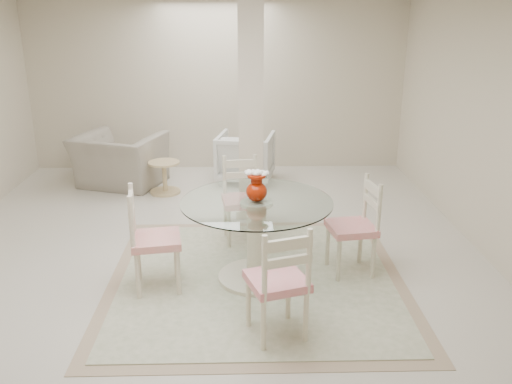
{
  "coord_description": "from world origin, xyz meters",
  "views": [
    {
      "loc": [
        0.39,
        -5.25,
        2.57
      ],
      "look_at": [
        0.52,
        -0.28,
        0.85
      ],
      "focal_mm": 38.0,
      "sensor_mm": 36.0,
      "label": 1
    }
  ],
  "objects_px": {
    "dining_table": "(257,241)",
    "red_vase": "(257,187)",
    "armchair_white": "(246,157)",
    "dining_chair_south": "(280,275)",
    "recliner_taupe": "(120,160)",
    "column": "(251,111)",
    "side_table": "(165,179)",
    "dining_chair_north": "(241,193)",
    "dining_chair_east": "(359,220)",
    "dining_chair_west": "(148,232)"
  },
  "relations": [
    {
      "from": "dining_table",
      "to": "red_vase",
      "type": "bearing_deg",
      "value": 84.29
    },
    {
      "from": "dining_table",
      "to": "armchair_white",
      "type": "height_order",
      "value": "dining_table"
    },
    {
      "from": "red_vase",
      "to": "dining_chair_south",
      "type": "bearing_deg",
      "value": -81.13
    },
    {
      "from": "red_vase",
      "to": "recliner_taupe",
      "type": "bearing_deg",
      "value": 122.73
    },
    {
      "from": "column",
      "to": "side_table",
      "type": "distance_m",
      "value": 1.89
    },
    {
      "from": "dining_table",
      "to": "dining_chair_north",
      "type": "distance_m",
      "value": 1.03
    },
    {
      "from": "column",
      "to": "dining_chair_south",
      "type": "bearing_deg",
      "value": -86.29
    },
    {
      "from": "column",
      "to": "dining_table",
      "type": "xyz_separation_m",
      "value": [
        0.02,
        -1.78,
        -0.93
      ]
    },
    {
      "from": "dining_chair_east",
      "to": "dining_chair_west",
      "type": "relative_size",
      "value": 0.97
    },
    {
      "from": "red_vase",
      "to": "armchair_white",
      "type": "bearing_deg",
      "value": 91.47
    },
    {
      "from": "red_vase",
      "to": "dining_chair_north",
      "type": "relative_size",
      "value": 0.28
    },
    {
      "from": "dining_table",
      "to": "dining_chair_east",
      "type": "bearing_deg",
      "value": 8.27
    },
    {
      "from": "column",
      "to": "dining_chair_south",
      "type": "relative_size",
      "value": 2.46
    },
    {
      "from": "dining_chair_west",
      "to": "armchair_white",
      "type": "bearing_deg",
      "value": -25.13
    },
    {
      "from": "dining_chair_north",
      "to": "dining_table",
      "type": "bearing_deg",
      "value": -89.55
    },
    {
      "from": "dining_chair_east",
      "to": "dining_chair_west",
      "type": "distance_m",
      "value": 2.04
    },
    {
      "from": "dining_chair_north",
      "to": "armchair_white",
      "type": "bearing_deg",
      "value": 80.59
    },
    {
      "from": "armchair_white",
      "to": "dining_table",
      "type": "bearing_deg",
      "value": 102.48
    },
    {
      "from": "dining_chair_north",
      "to": "armchair_white",
      "type": "xyz_separation_m",
      "value": [
        0.06,
        2.18,
        -0.18
      ]
    },
    {
      "from": "dining_chair_west",
      "to": "dining_chair_south",
      "type": "bearing_deg",
      "value": -135.9
    },
    {
      "from": "red_vase",
      "to": "dining_chair_west",
      "type": "relative_size",
      "value": 0.27
    },
    {
      "from": "dining_table",
      "to": "dining_chair_west",
      "type": "xyz_separation_m",
      "value": [
        -1.01,
        -0.15,
        0.16
      ]
    },
    {
      "from": "dining_chair_west",
      "to": "side_table",
      "type": "bearing_deg",
      "value": -4.79
    },
    {
      "from": "dining_chair_north",
      "to": "side_table",
      "type": "height_order",
      "value": "dining_chair_north"
    },
    {
      "from": "dining_chair_north",
      "to": "recliner_taupe",
      "type": "xyz_separation_m",
      "value": [
        -1.81,
        2.04,
        -0.18
      ]
    },
    {
      "from": "dining_chair_north",
      "to": "dining_chair_west",
      "type": "bearing_deg",
      "value": -134.57
    },
    {
      "from": "dining_chair_east",
      "to": "dining_chair_west",
      "type": "height_order",
      "value": "dining_chair_west"
    },
    {
      "from": "dining_table",
      "to": "side_table",
      "type": "distance_m",
      "value": 2.95
    },
    {
      "from": "column",
      "to": "dining_table",
      "type": "relative_size",
      "value": 1.88
    },
    {
      "from": "dining_chair_west",
      "to": "dining_chair_south",
      "type": "height_order",
      "value": "dining_chair_west"
    },
    {
      "from": "column",
      "to": "armchair_white",
      "type": "xyz_separation_m",
      "value": [
        -0.06,
        1.42,
        -0.97
      ]
    },
    {
      "from": "column",
      "to": "armchair_white",
      "type": "relative_size",
      "value": 3.25
    },
    {
      "from": "dining_chair_south",
      "to": "dining_table",
      "type": "bearing_deg",
      "value": -99.21
    },
    {
      "from": "red_vase",
      "to": "armchair_white",
      "type": "height_order",
      "value": "red_vase"
    },
    {
      "from": "dining_chair_west",
      "to": "recliner_taupe",
      "type": "relative_size",
      "value": 0.94
    },
    {
      "from": "dining_chair_south",
      "to": "column",
      "type": "bearing_deg",
      "value": -104.41
    },
    {
      "from": "dining_chair_north",
      "to": "side_table",
      "type": "xyz_separation_m",
      "value": [
        -1.1,
        1.65,
        -0.35
      ]
    },
    {
      "from": "armchair_white",
      "to": "red_vase",
      "type": "bearing_deg",
      "value": 102.48
    },
    {
      "from": "dining_chair_west",
      "to": "dining_chair_east",
      "type": "bearing_deg",
      "value": -91.28
    },
    {
      "from": "dining_chair_west",
      "to": "recliner_taupe",
      "type": "bearing_deg",
      "value": 6.91
    },
    {
      "from": "dining_table",
      "to": "dining_chair_north",
      "type": "xyz_separation_m",
      "value": [
        -0.15,
        1.01,
        0.14
      ]
    },
    {
      "from": "dining_chair_east",
      "to": "recliner_taupe",
      "type": "height_order",
      "value": "dining_chair_east"
    },
    {
      "from": "dining_table",
      "to": "side_table",
      "type": "xyz_separation_m",
      "value": [
        -1.25,
        2.66,
        -0.21
      ]
    },
    {
      "from": "dining_table",
      "to": "armchair_white",
      "type": "xyz_separation_m",
      "value": [
        -0.08,
        3.19,
        -0.04
      ]
    },
    {
      "from": "red_vase",
      "to": "armchair_white",
      "type": "distance_m",
      "value": 3.24
    },
    {
      "from": "column",
      "to": "side_table",
      "type": "relative_size",
      "value": 5.8
    },
    {
      "from": "red_vase",
      "to": "side_table",
      "type": "distance_m",
      "value": 3.03
    },
    {
      "from": "dining_chair_north",
      "to": "dining_chair_south",
      "type": "height_order",
      "value": "dining_chair_south"
    },
    {
      "from": "dining_table",
      "to": "dining_chair_west",
      "type": "height_order",
      "value": "dining_chair_west"
    },
    {
      "from": "side_table",
      "to": "dining_chair_east",
      "type": "bearing_deg",
      "value": -48.12
    }
  ]
}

